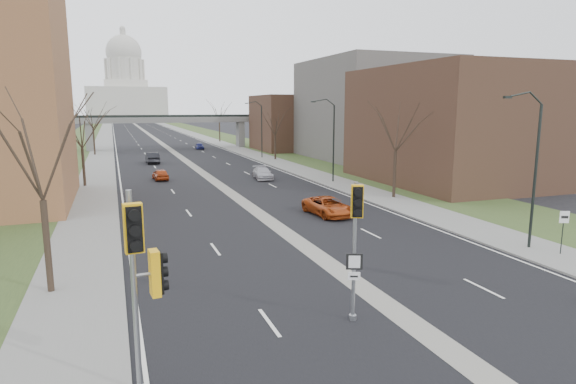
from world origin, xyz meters
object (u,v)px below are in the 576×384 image
speed_limit_sign (563,225)px  car_right_near (328,206)px  car_right_mid (263,173)px  signal_pole_median (356,227)px  car_left_far (152,158)px  car_right_far (200,146)px  signal_pole_left (142,265)px  car_left_near (160,174)px

speed_limit_sign → car_right_near: size_ratio=0.49×
speed_limit_sign → car_right_mid: (-6.90, 32.59, -1.11)m
signal_pole_median → speed_limit_sign: 14.97m
car_left_far → car_right_far: bearing=-117.6°
car_right_far → signal_pole_left: bearing=-96.5°
speed_limit_sign → car_right_far: size_ratio=0.66×
signal_pole_median → speed_limit_sign: signal_pole_median is taller
signal_pole_left → signal_pole_median: 7.82m
car_left_near → car_right_mid: car_right_mid is taller
car_right_near → car_left_far: bearing=98.9°
car_left_far → car_right_near: (9.57, -38.96, -0.10)m
speed_limit_sign → car_left_far: (-17.27, 52.38, -0.98)m
signal_pole_median → speed_limit_sign: (14.42, 3.52, -1.95)m
car_left_far → car_right_near: bearing=102.5°
speed_limit_sign → car_right_near: (-7.71, 13.41, -1.07)m
speed_limit_sign → car_right_far: speed_limit_sign is taller
signal_pole_left → car_left_near: signal_pole_left is taller
signal_pole_left → speed_limit_sign: (21.94, 5.66, -2.08)m
car_left_near → car_right_near: (10.03, -22.28, 0.06)m
car_right_mid → car_right_far: 40.54m
signal_pole_median → car_right_mid: signal_pole_median is taller
car_left_far → car_right_near: car_left_far is taller
car_right_mid → car_left_far: bearing=123.8°
car_left_near → signal_pole_left: bearing=81.0°
signal_pole_left → car_left_far: bearing=79.6°
signal_pole_median → car_left_near: bearing=116.5°
car_right_mid → signal_pole_left: bearing=-105.4°
car_right_near → signal_pole_median: bearing=-116.5°
car_right_far → car_right_mid: bearing=-85.6°
signal_pole_left → signal_pole_median: (7.52, 2.14, -0.13)m
signal_pole_median → car_left_near: (-3.32, 39.22, -3.08)m
speed_limit_sign → car_left_far: speed_limit_sign is taller
speed_limit_sign → car_left_near: (-17.74, 35.69, -1.13)m
car_left_near → car_right_mid: 11.27m
car_right_mid → car_right_near: bearing=-86.3°
car_right_near → car_right_far: bearing=84.4°
car_right_near → car_right_mid: car_right_near is taller
signal_pole_median → car_right_far: signal_pole_median is taller
speed_limit_sign → car_right_near: speed_limit_sign is taller
signal_pole_left → car_left_far: size_ratio=1.24×
car_left_far → car_right_mid: car_left_far is taller
car_left_near → car_right_mid: (10.84, -3.10, 0.02)m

